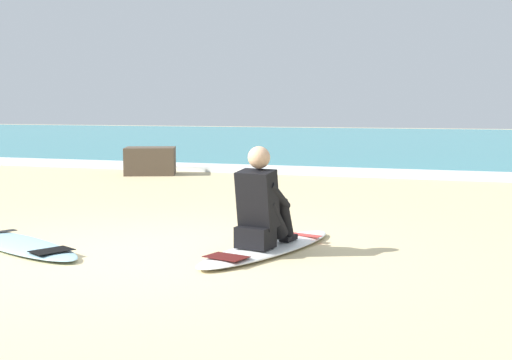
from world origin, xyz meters
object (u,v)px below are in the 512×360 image
surfer_seated (261,208)px  surfboard_spare_near (19,244)px  shoreline_rock (150,161)px  surfboard_main (268,248)px

surfer_seated → surfboard_spare_near: bearing=-167.0°
surfer_seated → shoreline_rock: bearing=125.4°
surfer_seated → surfboard_main: bearing=68.7°
surfboard_main → shoreline_rock: shoreline_rock is taller
shoreline_rock → surfboard_spare_near: bearing=-72.3°
surfboard_spare_near → surfboard_main: bearing=15.0°
surfer_seated → surfboard_spare_near: surfer_seated is taller
surfer_seated → surfboard_spare_near: size_ratio=0.45×
surfboard_main → surfer_seated: (-0.04, -0.10, 0.40)m
surfboard_spare_near → shoreline_rock: size_ratio=2.09×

